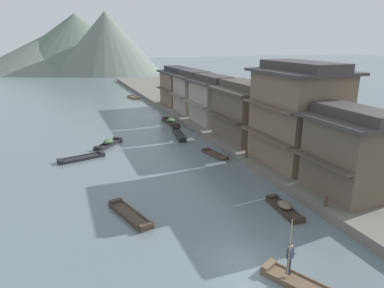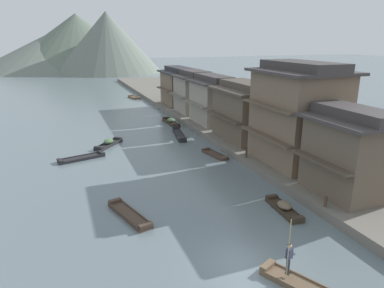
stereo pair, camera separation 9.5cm
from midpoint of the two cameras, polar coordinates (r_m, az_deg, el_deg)
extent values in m
plane|color=slate|center=(19.28, 8.08, -18.90)|extent=(400.00, 400.00, 0.00)
cube|color=#6B665B|center=(50.97, 8.00, 4.35)|extent=(18.00, 110.00, 0.66)
cube|color=brown|center=(18.31, 17.96, -21.40)|extent=(2.85, 4.32, 0.23)
cube|color=brown|center=(18.88, 12.29, -18.78)|extent=(1.03, 0.75, 0.21)
cube|color=brown|center=(18.59, 18.72, -20.23)|extent=(1.73, 3.44, 0.08)
cube|color=black|center=(18.46, 15.57, -19.48)|extent=(0.19, 0.24, 0.05)
cylinder|color=#333847|center=(18.24, 15.56, -18.38)|extent=(0.11, 0.11, 0.78)
cube|color=black|center=(18.33, 15.29, -19.75)|extent=(0.19, 0.24, 0.05)
cylinder|color=#333847|center=(18.10, 15.28, -18.65)|extent=(0.11, 0.11, 0.78)
cube|color=#2D334C|center=(17.81, 15.59, -16.80)|extent=(0.38, 0.32, 0.52)
cylinder|color=#2D334C|center=(17.99, 16.07, -16.74)|extent=(0.08, 0.08, 0.56)
cylinder|color=#2D334C|center=(17.67, 15.41, -17.36)|extent=(0.08, 0.08, 0.56)
sphere|color=#DBB28E|center=(17.59, 15.69, -15.71)|extent=(0.20, 0.20, 0.20)
sphere|color=black|center=(17.59, 15.67, -15.65)|extent=(0.18, 0.18, 0.18)
cylinder|color=tan|center=(17.30, 15.53, -16.11)|extent=(0.04, 0.04, 3.00)
cube|color=brown|center=(69.98, -9.55, 7.48)|extent=(1.94, 3.87, 0.23)
cube|color=brown|center=(71.49, -10.13, 7.82)|extent=(1.08, 0.58, 0.20)
cube|color=brown|center=(68.42, -8.96, 7.48)|extent=(1.08, 0.58, 0.20)
cube|color=brown|center=(69.75, -9.95, 7.56)|extent=(0.80, 3.14, 0.08)
cube|color=brown|center=(70.18, -9.16, 7.65)|extent=(0.80, 3.14, 0.08)
cube|color=#232326|center=(41.80, -2.21, 1.47)|extent=(1.78, 5.54, 0.29)
cube|color=#232326|center=(44.19, -2.76, 2.69)|extent=(0.86, 0.49, 0.26)
cube|color=#232326|center=(39.27, -1.59, 0.89)|extent=(0.86, 0.49, 0.26)
cube|color=#232326|center=(41.68, -2.77, 1.69)|extent=(0.88, 4.91, 0.08)
cube|color=#232326|center=(41.81, -1.65, 1.75)|extent=(0.88, 4.91, 0.08)
cube|color=#232326|center=(39.13, -13.57, -0.12)|extent=(3.47, 3.83, 0.23)
cube|color=#232326|center=(37.55, -15.16, -0.59)|extent=(0.95, 0.88, 0.21)
cube|color=#232326|center=(40.62, -12.14, 0.93)|extent=(0.95, 0.88, 0.21)
cube|color=#232326|center=(38.83, -12.98, 0.04)|extent=(2.41, 2.82, 0.08)
cube|color=#232326|center=(39.35, -14.17, 0.17)|extent=(2.41, 2.82, 0.08)
ellipsoid|color=#4C6B42|center=(39.03, -13.60, 0.41)|extent=(1.57, 1.61, 0.52)
cube|color=#423328|center=(23.68, -10.24, -11.40)|extent=(2.24, 4.58, 0.23)
cube|color=#423328|center=(21.95, -7.65, -13.04)|extent=(0.95, 0.60, 0.21)
cube|color=#423328|center=(25.28, -12.51, -9.08)|extent=(0.95, 0.60, 0.21)
cube|color=#423328|center=(23.79, -9.29, -10.79)|extent=(1.23, 3.84, 0.08)
cube|color=#423328|center=(23.43, -11.25, -11.35)|extent=(1.23, 3.84, 0.08)
cube|color=#33281E|center=(47.90, -3.54, 3.44)|extent=(1.21, 4.66, 0.28)
cube|color=#33281E|center=(49.84, -4.35, 4.27)|extent=(0.99, 0.38, 0.26)
cube|color=#33281E|center=(45.84, -2.67, 3.19)|extent=(0.99, 0.38, 0.26)
cube|color=#33281E|center=(47.70, -4.12, 3.60)|extent=(0.18, 4.13, 0.08)
cube|color=#33281E|center=(48.02, -2.97, 3.71)|extent=(0.18, 4.13, 0.08)
ellipsoid|color=#4C6B42|center=(47.80, -3.55, 3.92)|extent=(1.02, 1.40, 0.54)
cube|color=#423328|center=(34.90, 3.68, -1.78)|extent=(1.57, 3.63, 0.19)
cube|color=#423328|center=(36.10, 2.23, -0.81)|extent=(0.91, 0.51, 0.17)
cube|color=#423328|center=(33.61, 5.26, -2.23)|extent=(0.91, 0.51, 0.17)
cube|color=#423328|center=(34.62, 3.10, -1.69)|extent=(0.63, 2.98, 0.08)
cube|color=#423328|center=(35.09, 4.27, -1.45)|extent=(0.63, 2.98, 0.08)
cube|color=#232326|center=(35.48, -17.68, -2.24)|extent=(4.52, 2.26, 0.19)
cube|color=#232326|center=(34.89, -20.86, -2.56)|extent=(0.62, 1.09, 0.17)
cube|color=#232326|center=(36.06, -14.66, -1.37)|extent=(0.62, 1.09, 0.17)
cube|color=#232326|center=(34.96, -17.42, -2.27)|extent=(3.75, 1.11, 0.08)
cube|color=#232326|center=(35.92, -17.98, -1.81)|extent=(3.75, 1.11, 0.08)
cube|color=#33281E|center=(24.81, 14.73, -10.34)|extent=(1.20, 3.67, 0.23)
cube|color=#33281E|center=(25.98, 12.88, -8.38)|extent=(0.87, 0.42, 0.20)
cube|color=#33281E|center=(23.49, 16.87, -11.55)|extent=(0.87, 0.42, 0.20)
cube|color=#33281E|center=(24.53, 13.88, -10.19)|extent=(0.31, 3.11, 0.08)
cube|color=#33281E|center=(24.95, 15.61, -9.85)|extent=(0.31, 3.11, 0.08)
ellipsoid|color=brown|center=(24.65, 14.79, -9.62)|extent=(0.93, 1.24, 0.46)
cube|color=brown|center=(26.66, 24.32, -2.05)|extent=(4.30, 5.27, 5.20)
cube|color=#4D4135|center=(24.99, 20.23, -2.78)|extent=(0.70, 5.27, 0.16)
cube|color=#3D3838|center=(25.98, 25.04, 3.64)|extent=(5.20, 6.17, 0.24)
cube|color=#3D3838|center=(25.89, 25.17, 4.65)|extent=(2.58, 6.17, 0.70)
cube|color=#75604C|center=(31.73, 16.81, 4.02)|extent=(5.65, 6.99, 7.80)
cube|color=brown|center=(30.24, 11.80, 1.24)|extent=(0.70, 6.99, 0.16)
cube|color=brown|center=(29.66, 12.10, 6.08)|extent=(0.70, 6.99, 0.16)
cube|color=#3D3838|center=(31.13, 17.44, 11.25)|extent=(6.55, 7.89, 0.24)
cube|color=#3D3838|center=(31.10, 17.52, 12.11)|extent=(3.39, 7.89, 0.70)
cube|color=brown|center=(38.60, 8.88, 4.75)|extent=(5.11, 7.08, 5.20)
cube|color=#4D4135|center=(37.27, 4.98, 4.46)|extent=(0.70, 7.08, 0.16)
cube|color=#4C4238|center=(38.13, 9.07, 8.75)|extent=(6.01, 7.98, 0.24)
cube|color=#4C4238|center=(38.07, 9.10, 9.45)|extent=(3.06, 7.98, 0.70)
cube|color=gray|center=(45.58, 3.34, 6.77)|extent=(4.27, 6.26, 5.20)
cube|color=gray|center=(44.63, 0.41, 6.58)|extent=(0.70, 6.26, 0.16)
cube|color=#3D3838|center=(45.18, 3.40, 10.16)|extent=(5.17, 7.16, 0.24)
cube|color=#3D3838|center=(45.13, 3.41, 10.76)|extent=(2.56, 7.16, 0.70)
cube|color=gray|center=(52.43, 0.24, 8.12)|extent=(4.74, 5.53, 5.20)
cube|color=gray|center=(51.52, -2.61, 7.95)|extent=(0.70, 5.53, 0.16)
cube|color=#3D3838|center=(52.08, 0.24, 11.08)|extent=(5.64, 6.43, 0.24)
cube|color=#3D3838|center=(52.04, 0.24, 11.59)|extent=(2.84, 6.43, 0.70)
cube|color=#75604C|center=(58.74, -2.29, 9.05)|extent=(4.51, 6.57, 5.20)
cube|color=brown|center=(57.98, -4.76, 8.90)|extent=(0.70, 6.57, 0.16)
cube|color=#2D2D33|center=(58.44, -2.32, 11.69)|extent=(5.41, 7.47, 0.24)
cube|color=#2D2D33|center=(58.40, -2.33, 12.15)|extent=(2.71, 7.47, 0.70)
cylinder|color=#473828|center=(24.65, 20.95, -8.76)|extent=(0.20, 0.20, 0.72)
cylinder|color=#473828|center=(32.52, 8.79, -1.39)|extent=(0.20, 0.20, 0.97)
cone|color=slate|center=(145.82, -22.04, 13.88)|extent=(54.71, 54.71, 13.38)
cone|color=slate|center=(126.98, -13.83, 15.85)|extent=(36.36, 36.36, 20.11)
cone|color=#5B6B5B|center=(147.54, -18.39, 15.64)|extent=(58.44, 58.44, 20.46)
camera|label=1|loc=(0.05, -90.08, -0.03)|focal=32.63mm
camera|label=2|loc=(0.05, 89.92, 0.03)|focal=32.63mm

